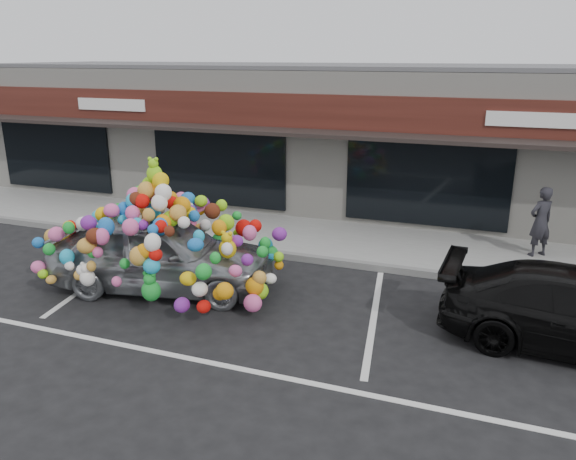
% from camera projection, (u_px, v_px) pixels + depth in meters
% --- Properties ---
extents(ground, '(90.00, 90.00, 0.00)m').
position_uv_depth(ground, '(232.00, 299.00, 11.09)').
color(ground, black).
rests_on(ground, ground).
extents(shop_building, '(24.00, 7.20, 4.31)m').
position_uv_depth(shop_building, '(344.00, 134.00, 17.99)').
color(shop_building, silver).
rests_on(shop_building, ground).
extents(sidewalk, '(26.00, 3.00, 0.15)m').
position_uv_depth(sidewalk, '(298.00, 236.00, 14.65)').
color(sidewalk, gray).
rests_on(sidewalk, ground).
extents(kerb, '(26.00, 0.18, 0.16)m').
position_uv_depth(kerb, '(278.00, 255.00, 13.30)').
color(kerb, slate).
rests_on(kerb, ground).
extents(parking_stripe_left, '(0.73, 4.37, 0.01)m').
position_uv_depth(parking_stripe_left, '(104.00, 274.00, 12.32)').
color(parking_stripe_left, silver).
rests_on(parking_stripe_left, ground).
extents(parking_stripe_mid, '(0.73, 4.37, 0.01)m').
position_uv_depth(parking_stripe_mid, '(374.00, 316.00, 10.34)').
color(parking_stripe_mid, silver).
rests_on(parking_stripe_mid, ground).
extents(lane_line, '(14.00, 0.12, 0.01)m').
position_uv_depth(lane_line, '(286.00, 378.00, 8.37)').
color(lane_line, silver).
rests_on(lane_line, ground).
extents(toy_car, '(3.25, 5.10, 2.80)m').
position_uv_depth(toy_car, '(161.00, 245.00, 11.29)').
color(toy_car, '#AEB4B9').
rests_on(toy_car, ground).
extents(pedestrian_a, '(0.71, 0.68, 1.63)m').
position_uv_depth(pedestrian_a, '(541.00, 222.00, 12.80)').
color(pedestrian_a, black).
rests_on(pedestrian_a, sidewalk).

